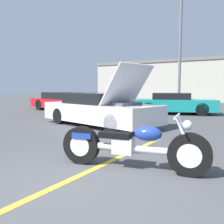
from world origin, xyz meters
name	(u,v)px	position (x,y,z in m)	size (l,w,h in m)	color
ground_plane	(67,191)	(0.00, 0.00, 0.00)	(80.00, 80.00, 0.00)	#474749
parking_stripe_foreground	(107,163)	(-0.24, 1.39, 0.00)	(0.12, 5.12, 0.01)	yellow
light_pole	(181,43)	(-2.80, 14.15, 4.34)	(1.21, 0.28, 7.91)	slate
motorcycle	(131,146)	(0.30, 1.31, 0.41)	(2.63, 0.85, 0.99)	black
show_car_hood_open	(100,109)	(-3.05, 5.16, 0.61)	(5.00, 2.81, 2.19)	silver
parked_car_mid_row	(174,103)	(-2.08, 10.72, 0.56)	(4.65, 3.16, 1.14)	teal
parked_car_left_row	(64,102)	(-8.39, 8.94, 0.55)	(4.99, 2.64, 1.13)	red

